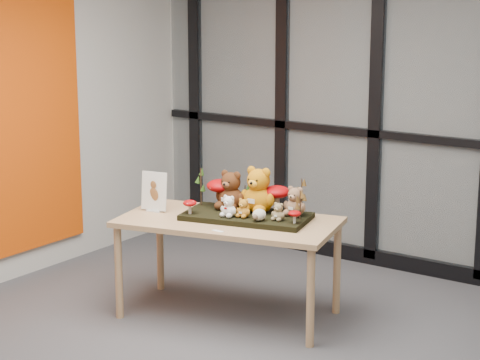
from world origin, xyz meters
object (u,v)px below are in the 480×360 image
Objects in this scene: diorama_tray at (247,216)px; bear_pooh_yellow at (259,187)px; bear_tan_back at (295,199)px; plush_cream_hedgehog at (259,214)px; bear_white_bow at (229,205)px; sign_holder at (154,193)px; mushroom_back_right at (277,198)px; bear_brown_medium at (231,188)px; bear_small_yellow at (244,207)px; display_table at (229,229)px; mushroom_back_left at (221,192)px; mushroom_front_left at (190,206)px; bear_beige_small at (279,211)px; mushroom_front_right at (294,216)px.

diorama_tray is 0.21m from bear_pooh_yellow.
bear_tan_back is (0.24, 0.06, -0.06)m from bear_pooh_yellow.
bear_pooh_yellow is at bearing 111.25° from plush_cream_hedgehog.
sign_holder is (-0.57, -0.07, 0.01)m from bear_white_bow.
plush_cream_hedgehog is 0.44× the size of mushroom_back_right.
plush_cream_hedgehog is (0.32, -0.14, -0.10)m from bear_brown_medium.
mushroom_back_right is at bearing 82.63° from plush_cream_hedgehog.
bear_small_yellow is at bearing -0.72° from sign_holder.
bear_brown_medium is 1.48× the size of mushroom_back_right.
sign_holder is (-0.54, -0.11, 0.19)m from display_table.
mushroom_back_left is (-0.53, -0.10, -0.00)m from bear_tan_back.
bear_white_bow is at bearing -71.97° from bear_brown_medium.
mushroom_front_left is at bearing -102.98° from mushroom_back_left.
bear_beige_small is at bearing 2.48° from bear_small_yellow.
bear_small_yellow is 0.26m from mushroom_back_right.
sign_holder is at bearing -171.12° from bear_pooh_yellow.
plush_cream_hedgehog is at bearing 13.21° from mushroom_front_left.
bear_small_yellow is at bearing -25.53° from mushroom_back_left.
bear_tan_back is 0.28m from plush_cream_hedgehog.
bear_brown_medium reaches higher than bear_small_yellow.
sign_holder reaches higher than bear_white_bow.
bear_small_yellow reaches higher than diorama_tray.
bear_white_bow reaches higher than plush_cream_hedgehog.
bear_small_yellow is 0.50× the size of sign_holder.
bear_small_yellow is (0.03, -0.08, 0.09)m from diorama_tray.
bear_brown_medium reaches higher than bear_white_bow.
plush_cream_hedgehog is 0.85× the size of mushroom_front_left.
bear_brown_medium is at bearing 177.50° from bear_pooh_yellow.
mushroom_back_right reaches higher than diorama_tray.
mushroom_back_right is 0.72× the size of sign_holder.
mushroom_front_left reaches higher than diorama_tray.
mushroom_back_right reaches higher than plush_cream_hedgehog.
display_table is 15.38× the size of mushroom_front_left.
bear_tan_back reaches higher than mushroom_front_left.
bear_brown_medium is (-0.16, 0.05, 0.16)m from diorama_tray.
bear_brown_medium is (-0.20, -0.04, -0.02)m from bear_pooh_yellow.
mushroom_back_left is at bearing 77.02° from mushroom_front_left.
bear_small_yellow is 0.65× the size of mushroom_back_left.
mushroom_back_right is 0.84m from sign_holder.
bear_small_yellow is (0.12, -0.00, 0.17)m from display_table.
bear_tan_back is 0.69m from mushroom_front_left.
sign_holder is (-0.63, -0.19, 0.11)m from diorama_tray.
sign_holder is at bearing -170.30° from mushroom_front_right.
sign_holder reaches higher than mushroom_back_right.
mushroom_back_right is (-0.14, 0.00, -0.01)m from bear_tan_back.
sign_holder is at bearing -176.80° from diorama_tray.
mushroom_front_right reaches higher than plush_cream_hedgehog.
mushroom_back_left is 0.63m from mushroom_front_right.
bear_brown_medium is 0.43m from bear_beige_small.
bear_pooh_yellow is 2.62× the size of bear_beige_small.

